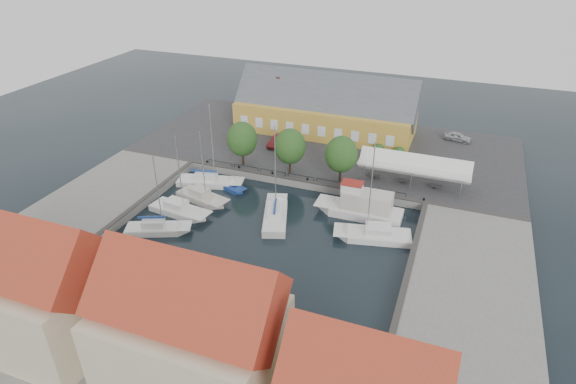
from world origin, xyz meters
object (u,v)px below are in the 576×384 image
object	(u,v)px
west_boat_d	(157,230)
car_red	(278,141)
trawler	(362,208)
warehouse	(322,110)
launch_sw	(122,245)
west_boat_c	(179,211)
east_boat_a	(374,236)
launch_nw	(231,188)
west_boat_a	(209,182)
west_boat_b	(202,198)
center_sailboat	(275,217)
car_silver	(458,137)
tent_canopy	(414,166)

from	to	relation	value
west_boat_d	car_red	bearing A→B (deg)	79.72
trawler	west_boat_d	distance (m)	24.01
warehouse	launch_sw	bearing A→B (deg)	-106.23
trawler	west_boat_c	bearing A→B (deg)	-160.61
car_red	east_boat_a	distance (m)	25.99
launch_sw	launch_nw	size ratio (longest dim) A/B	1.13
car_red	launch_sw	xyz separation A→B (m)	(-6.56, -29.17, -1.67)
west_boat_a	west_boat_d	bearing A→B (deg)	-89.58
car_red	west_boat_d	xyz separation A→B (m)	(-4.62, -25.46, -1.49)
trawler	west_boat_d	size ratio (longest dim) A/B	1.05
warehouse	west_boat_a	world-z (taller)	west_boat_a
west_boat_b	launch_nw	size ratio (longest dim) A/B	2.18
west_boat_d	launch_nw	distance (m)	12.55
west_boat_d	launch_sw	world-z (taller)	west_boat_d
launch_nw	center_sailboat	bearing A→B (deg)	-30.41
east_boat_a	west_boat_c	size ratio (longest dim) A/B	1.13
car_silver	west_boat_a	world-z (taller)	west_boat_a
car_red	west_boat_c	xyz separation A→B (m)	(-4.46, -21.05, -1.50)
warehouse	west_boat_a	xyz separation A→B (m)	(-9.07, -21.61, -4.16)
west_boat_a	east_boat_a	bearing A→B (deg)	-11.30
warehouse	car_red	xyz separation A→B (m)	(-4.36, -8.35, -2.67)
car_silver	car_red	distance (m)	27.99
tent_canopy	launch_nw	size ratio (longest dim) A/B	3.04
car_red	launch_nw	distance (m)	13.53
east_boat_a	launch_nw	bearing A→B (deg)	167.12
west_boat_a	launch_sw	xyz separation A→B (m)	(-1.85, -15.91, -0.18)
trawler	launch_nw	world-z (taller)	trawler
launch_sw	launch_nw	bearing A→B (deg)	71.70
east_boat_a	launch_sw	bearing A→B (deg)	-156.07
car_red	west_boat_c	size ratio (longest dim) A/B	0.43
west_boat_c	launch_nw	world-z (taller)	west_boat_c
east_boat_a	launch_nw	distance (m)	20.59
car_silver	car_red	xyz separation A→B (m)	(-25.51, -11.53, 0.07)
car_silver	west_boat_a	xyz separation A→B (m)	(-30.22, -24.79, -1.42)
center_sailboat	west_boat_d	xyz separation A→B (m)	(-11.60, -7.23, -0.09)
car_red	west_boat_b	world-z (taller)	west_boat_b
trawler	east_boat_a	world-z (taller)	east_boat_a
east_boat_a	west_boat_b	size ratio (longest dim) A/B	1.21
warehouse	launch_nw	xyz separation A→B (m)	(-5.69, -21.71, -4.34)
west_boat_d	launch_sw	bearing A→B (deg)	-117.64
west_boat_c	west_boat_d	distance (m)	4.41
car_silver	east_boat_a	distance (m)	30.28
warehouse	car_red	bearing A→B (deg)	-117.56
warehouse	car_silver	bearing A→B (deg)	8.55
car_red	west_boat_d	world-z (taller)	west_boat_d
center_sailboat	launch_sw	bearing A→B (deg)	-141.06
east_boat_a	west_boat_c	xyz separation A→B (m)	(-23.20, -3.11, -0.00)
warehouse	east_boat_a	bearing A→B (deg)	-61.33
tent_canopy	west_boat_b	size ratio (longest dim) A/B	1.39
center_sailboat	west_boat_c	distance (m)	11.78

